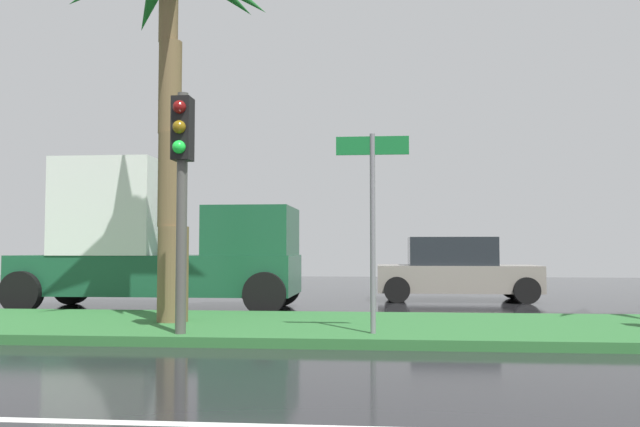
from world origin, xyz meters
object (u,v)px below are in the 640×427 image
street_name_sign (373,204)px  traffic_signal_median_left (182,167)px  box_truck_lead (157,243)px  palm_tree_mid_left (169,12)px  car_in_traffic_leading (455,270)px

street_name_sign → traffic_signal_median_left: bearing=-173.7°
box_truck_lead → palm_tree_mid_left: bearing=-68.6°
street_name_sign → palm_tree_mid_left: bearing=160.0°
box_truck_lead → car_in_traffic_leading: 7.96m
box_truck_lead → car_in_traffic_leading: size_ratio=1.49×
traffic_signal_median_left → street_name_sign: bearing=6.3°
traffic_signal_median_left → car_in_traffic_leading: 10.11m
car_in_traffic_leading → box_truck_lead: bearing=-156.0°
street_name_sign → car_in_traffic_leading: bearing=75.6°
box_truck_lead → car_in_traffic_leading: (7.24, 3.22, -0.72)m
traffic_signal_median_left → street_name_sign: size_ratio=1.21×
box_truck_lead → car_in_traffic_leading: box_truck_lead is taller
street_name_sign → car_in_traffic_leading: (2.13, 8.29, -1.25)m
palm_tree_mid_left → car_in_traffic_leading: palm_tree_mid_left is taller
street_name_sign → car_in_traffic_leading: street_name_sign is taller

